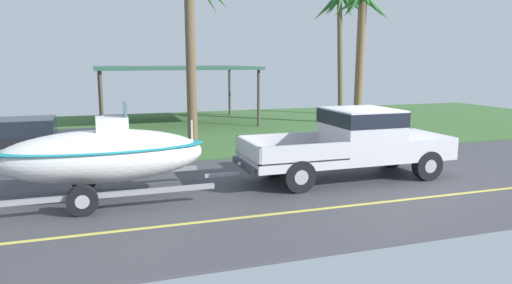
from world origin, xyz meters
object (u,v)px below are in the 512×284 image
Objects in this scene: carport_awning at (174,69)px; palm_tree_near_left at (361,24)px; boat_on_trailer at (102,156)px; palm_tree_near_right at (340,15)px; palm_tree_mid at (189,4)px; parked_sedan_near at (18,141)px; pickup_truck_towing at (359,140)px.

carport_awning is 1.15× the size of palm_tree_near_left.
palm_tree_near_left is at bearing 37.78° from boat_on_trailer.
palm_tree_near_left is 0.92× the size of palm_tree_near_right.
palm_tree_mid is at bearing -139.95° from palm_tree_near_right.
palm_tree_mid is at bearing 58.93° from boat_on_trailer.
parked_sedan_near is at bearing 115.24° from boat_on_trailer.
parked_sedan_near is at bearing 179.16° from palm_tree_mid.
palm_tree_mid reaches higher than boat_on_trailer.
palm_tree_near_right is (6.76, 13.79, 4.68)m from pickup_truck_towing.
palm_tree_near_left reaches higher than palm_tree_mid.
pickup_truck_towing is 0.90× the size of palm_tree_mid.
boat_on_trailer is at bearing -142.22° from palm_tree_near_left.
palm_tree_near_left reaches higher than pickup_truck_towing.
parked_sedan_near is at bearing 150.39° from pickup_truck_towing.
carport_awning is 8.08m from palm_tree_mid.
boat_on_trailer is at bearing -121.07° from palm_tree_mid.
boat_on_trailer reaches higher than parked_sedan_near.
palm_tree_mid reaches higher than pickup_truck_towing.
parked_sedan_near is at bearing -163.51° from palm_tree_near_left.
carport_awning reaches higher than parked_sedan_near.
parked_sedan_near is 0.69× the size of palm_tree_mid.
pickup_truck_towing is at bearing -116.12° from palm_tree_near_right.
palm_tree_near_right is 13.54m from palm_tree_mid.
pickup_truck_towing is 11.71m from palm_tree_near_left.
boat_on_trailer is 7.15m from palm_tree_mid.
parked_sedan_near is at bearing -128.96° from carport_awning.
boat_on_trailer is 0.88× the size of palm_tree_mid.
carport_awning is at bearing 51.04° from parked_sedan_near.
palm_tree_near_left is at bearing 16.49° from parked_sedan_near.
palm_tree_near_left is (8.55, -3.28, 2.14)m from carport_awning.
carport_awning is 1.16× the size of palm_tree_mid.
palm_tree_mid is (5.50, -0.08, 4.36)m from parked_sedan_near.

